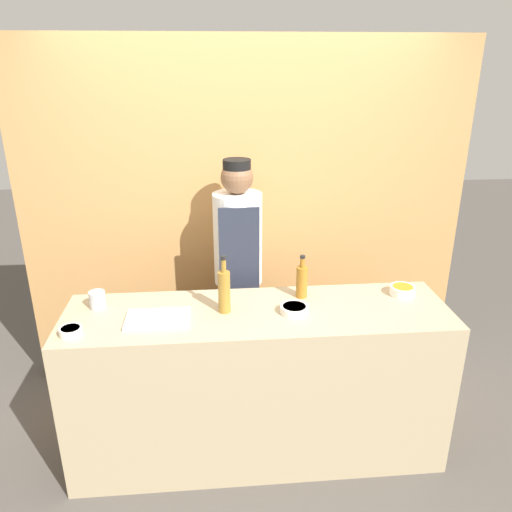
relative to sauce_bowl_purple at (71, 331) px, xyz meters
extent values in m
plane|color=#4C4742|center=(0.96, 0.17, -0.97)|extent=(14.00, 14.00, 0.00)
cube|color=#B7844C|center=(0.96, 1.12, 0.23)|extent=(3.05, 0.18, 2.40)
cube|color=tan|center=(0.96, 0.17, -0.50)|extent=(2.14, 0.60, 0.95)
cylinder|color=white|center=(0.00, 0.00, 0.00)|extent=(0.11, 0.11, 0.04)
cylinder|color=#703384|center=(0.00, 0.00, 0.01)|extent=(0.09, 0.09, 0.01)
cylinder|color=white|center=(1.16, 0.13, 0.00)|extent=(0.16, 0.16, 0.04)
cylinder|color=yellow|center=(1.16, 0.13, 0.01)|extent=(0.13, 0.13, 0.01)
cylinder|color=white|center=(1.83, 0.30, 0.00)|extent=(0.15, 0.15, 0.05)
cylinder|color=orange|center=(1.83, 0.30, 0.02)|extent=(0.12, 0.12, 0.02)
cube|color=white|center=(0.42, 0.11, -0.01)|extent=(0.34, 0.21, 0.02)
cylinder|color=olive|center=(0.78, 0.18, 0.10)|extent=(0.07, 0.07, 0.24)
cylinder|color=olive|center=(0.78, 0.18, 0.25)|extent=(0.03, 0.03, 0.07)
cylinder|color=black|center=(0.78, 0.18, 0.30)|extent=(0.03, 0.03, 0.02)
cylinder|color=#9E661E|center=(1.23, 0.33, 0.07)|extent=(0.07, 0.07, 0.19)
cylinder|color=#9E661E|center=(1.23, 0.33, 0.19)|extent=(0.03, 0.03, 0.06)
cylinder|color=black|center=(1.23, 0.33, 0.23)|extent=(0.03, 0.03, 0.02)
cylinder|color=#B7B7BC|center=(0.08, 0.29, 0.03)|extent=(0.09, 0.09, 0.10)
cylinder|color=#28282D|center=(0.89, 0.76, -0.54)|extent=(0.23, 0.23, 0.87)
cylinder|color=white|center=(0.89, 0.76, 0.20)|extent=(0.31, 0.31, 0.59)
cube|color=#232838|center=(0.89, 0.61, 0.17)|extent=(0.25, 0.02, 0.55)
sphere|color=brown|center=(0.89, 0.76, 0.60)|extent=(0.20, 0.20, 0.20)
cylinder|color=black|center=(0.89, 0.76, 0.67)|extent=(0.17, 0.17, 0.07)
camera|label=1|loc=(0.73, -2.26, 1.27)|focal=35.00mm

